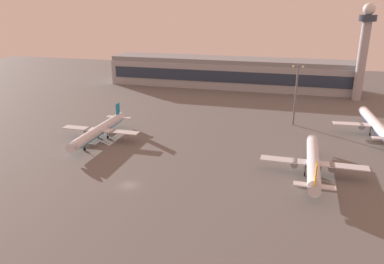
% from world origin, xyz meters
% --- Properties ---
extents(ground_plane, '(416.00, 416.00, 0.00)m').
position_xyz_m(ground_plane, '(0.00, 0.00, 0.00)').
color(ground_plane, '#605E5B').
extents(terminal_building, '(138.83, 22.40, 16.40)m').
position_xyz_m(terminal_building, '(5.09, 130.58, 8.09)').
color(terminal_building, '#9EA3AD').
rests_on(terminal_building, ground).
extents(control_tower, '(8.00, 8.00, 46.37)m').
position_xyz_m(control_tower, '(71.92, 116.49, 26.50)').
color(control_tower, '#A8A8B2').
rests_on(control_tower, ground).
extents(airplane_mid_apron, '(29.60, 38.09, 9.79)m').
position_xyz_m(airplane_mid_apron, '(47.91, 20.28, 3.70)').
color(airplane_mid_apron, silver).
rests_on(airplane_mid_apron, ground).
extents(airplane_far_stand, '(28.90, 37.21, 9.57)m').
position_xyz_m(airplane_far_stand, '(-24.58, 30.10, 3.62)').
color(airplane_far_stand, silver).
rests_on(airplane_far_stand, ground).
extents(airplane_near_gate, '(30.39, 39.00, 10.00)m').
position_xyz_m(airplane_near_gate, '(71.39, 62.18, 3.78)').
color(airplane_near_gate, white).
rests_on(airplane_near_gate, ground).
extents(apron_light_west, '(4.80, 0.90, 23.95)m').
position_xyz_m(apron_light_west, '(41.86, 66.05, 13.79)').
color(apron_light_west, slate).
rests_on(apron_light_west, ground).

